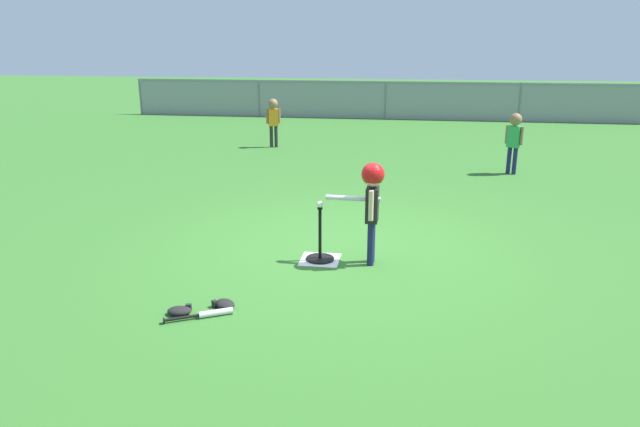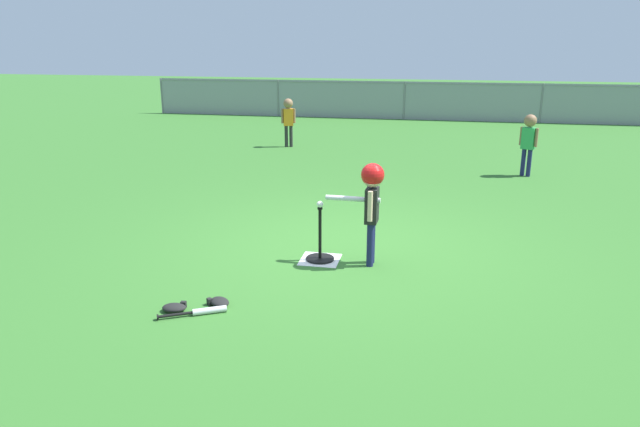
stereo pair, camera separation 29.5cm
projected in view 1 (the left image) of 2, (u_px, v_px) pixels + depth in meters
name	position (u px, v px, depth m)	size (l,w,h in m)	color
ground_plane	(343.00, 247.00, 7.04)	(60.00, 60.00, 0.00)	#336B28
home_plate	(320.00, 259.00, 6.61)	(0.44, 0.44, 0.01)	white
batting_tee	(320.00, 252.00, 6.59)	(0.32, 0.32, 0.62)	black
baseball_on_tee	(320.00, 204.00, 6.43)	(0.07, 0.07, 0.07)	white
batter_child	(372.00, 193.00, 6.28)	(0.64, 0.33, 1.15)	#191E4C
fielder_deep_right	(514.00, 135.00, 10.59)	(0.29, 0.23, 1.12)	#191E4C
fielder_deep_left	(273.00, 116.00, 13.23)	(0.32, 0.22, 1.10)	#262626
spare_bat_silver	(209.00, 314.00, 5.25)	(0.57, 0.34, 0.06)	silver
glove_by_plate	(180.00, 311.00, 5.30)	(0.24, 0.19, 0.07)	black
glove_near_bats	(225.00, 304.00, 5.44)	(0.27, 0.27, 0.07)	black
outfield_fence	(385.00, 99.00, 17.93)	(16.06, 0.06, 1.15)	slate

